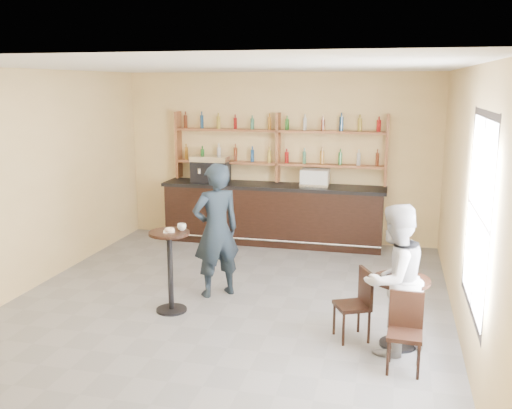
% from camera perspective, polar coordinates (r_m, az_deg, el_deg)
% --- Properties ---
extents(floor, '(7.00, 7.00, 0.00)m').
position_cam_1_polar(floor, '(8.04, -2.78, -9.85)').
color(floor, slate).
rests_on(floor, ground).
extents(ceiling, '(7.00, 7.00, 0.00)m').
position_cam_1_polar(ceiling, '(7.46, -3.04, 13.60)').
color(ceiling, white).
rests_on(ceiling, wall_back).
extents(wall_back, '(7.00, 0.00, 7.00)m').
position_cam_1_polar(wall_back, '(10.95, 2.35, 4.71)').
color(wall_back, '#E8C583').
rests_on(wall_back, floor).
extents(wall_front, '(7.00, 0.00, 7.00)m').
position_cam_1_polar(wall_front, '(4.45, -15.97, -6.69)').
color(wall_front, '#E8C583').
rests_on(wall_front, floor).
extents(wall_left, '(0.00, 7.00, 7.00)m').
position_cam_1_polar(wall_left, '(8.91, -21.73, 2.18)').
color(wall_left, '#E8C583').
rests_on(wall_left, floor).
extents(wall_right, '(0.00, 7.00, 7.00)m').
position_cam_1_polar(wall_right, '(7.33, 20.19, 0.32)').
color(wall_right, '#E8C583').
rests_on(wall_right, floor).
extents(window_pane, '(0.00, 2.00, 2.00)m').
position_cam_1_polar(window_pane, '(6.14, 21.37, -0.96)').
color(window_pane, white).
rests_on(window_pane, wall_right).
extents(window_frame, '(0.04, 1.70, 2.10)m').
position_cam_1_polar(window_frame, '(6.14, 21.32, -0.96)').
color(window_frame, black).
rests_on(window_frame, wall_right).
extents(shelf_unit, '(4.00, 0.26, 1.40)m').
position_cam_1_polar(shelf_unit, '(10.80, 2.22, 5.73)').
color(shelf_unit, brown).
rests_on(shelf_unit, wall_back).
extents(liquor_bottles, '(3.68, 0.10, 1.00)m').
position_cam_1_polar(liquor_bottles, '(10.78, 2.23, 6.63)').
color(liquor_bottles, '#8C5919').
rests_on(liquor_bottles, shelf_unit).
extents(bar_counter, '(4.19, 0.82, 1.13)m').
position_cam_1_polar(bar_counter, '(10.80, 1.68, -0.95)').
color(bar_counter, black).
rests_on(bar_counter, floor).
extents(espresso_machine, '(0.74, 0.51, 0.50)m').
position_cam_1_polar(espresso_machine, '(10.96, -4.55, 3.57)').
color(espresso_machine, black).
rests_on(espresso_machine, bar_counter).
extents(pastry_case, '(0.53, 0.42, 0.32)m').
position_cam_1_polar(pastry_case, '(10.53, 5.94, 2.67)').
color(pastry_case, silver).
rests_on(pastry_case, bar_counter).
extents(pedestal_table, '(0.71, 0.71, 1.10)m').
position_cam_1_polar(pedestal_table, '(7.68, -8.56, -6.67)').
color(pedestal_table, black).
rests_on(pedestal_table, floor).
extents(napkin, '(0.19, 0.19, 0.00)m').
position_cam_1_polar(napkin, '(7.52, -8.69, -2.68)').
color(napkin, white).
rests_on(napkin, pedestal_table).
extents(donut, '(0.17, 0.17, 0.05)m').
position_cam_1_polar(donut, '(7.50, -8.65, -2.52)').
color(donut, '#D88E4F').
rests_on(donut, napkin).
extents(cup_pedestal, '(0.12, 0.12, 0.09)m').
position_cam_1_polar(cup_pedestal, '(7.55, -7.43, -2.25)').
color(cup_pedestal, white).
rests_on(cup_pedestal, pedestal_table).
extents(man_main, '(0.83, 0.80, 1.92)m').
position_cam_1_polar(man_main, '(8.08, -4.01, -2.60)').
color(man_main, black).
rests_on(man_main, floor).
extents(cafe_table, '(0.81, 0.81, 0.82)m').
position_cam_1_polar(cafe_table, '(6.88, 14.18, -10.40)').
color(cafe_table, black).
rests_on(cafe_table, floor).
extents(cup_cafe, '(0.12, 0.12, 0.10)m').
position_cam_1_polar(cup_cafe, '(6.72, 14.81, -6.81)').
color(cup_cafe, white).
rests_on(cup_cafe, cafe_table).
extents(chair_west, '(0.49, 0.49, 0.85)m').
position_cam_1_polar(chair_west, '(6.93, 9.57, -9.87)').
color(chair_west, black).
rests_on(chair_west, floor).
extents(chair_south, '(0.38, 0.38, 0.83)m').
position_cam_1_polar(chair_south, '(6.33, 14.65, -12.41)').
color(chair_south, black).
rests_on(chair_south, floor).
extents(patron_second, '(1.04, 1.05, 1.71)m').
position_cam_1_polar(patron_second, '(6.57, 13.61, -7.29)').
color(patron_second, '#99989D').
rests_on(patron_second, floor).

